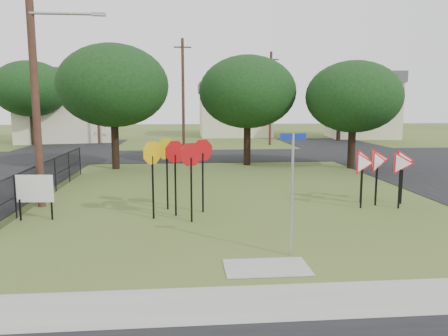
# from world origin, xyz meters

# --- Properties ---
(ground) EXTENTS (140.00, 140.00, 0.00)m
(ground) POSITION_xyz_m (0.00, 0.00, 0.00)
(ground) COLOR #3E551F
(sidewalk) EXTENTS (30.00, 1.60, 0.02)m
(sidewalk) POSITION_xyz_m (0.00, -4.20, 0.01)
(sidewalk) COLOR gray
(sidewalk) RESTS_ON ground
(planting_strip) EXTENTS (30.00, 0.80, 0.02)m
(planting_strip) POSITION_xyz_m (0.00, -5.40, 0.01)
(planting_strip) COLOR #3E551F
(planting_strip) RESTS_ON ground
(street_right) EXTENTS (8.00, 50.00, 0.02)m
(street_right) POSITION_xyz_m (12.00, 10.00, 0.01)
(street_right) COLOR black
(street_right) RESTS_ON ground
(street_far) EXTENTS (60.00, 8.00, 0.02)m
(street_far) POSITION_xyz_m (0.00, 20.00, 0.01)
(street_far) COLOR black
(street_far) RESTS_ON ground
(curb_pad) EXTENTS (2.00, 1.20, 0.02)m
(curb_pad) POSITION_xyz_m (0.00, -2.40, 0.01)
(curb_pad) COLOR gray
(curb_pad) RESTS_ON ground
(street_name_sign) EXTENTS (0.65, 0.06, 3.13)m
(street_name_sign) POSITION_xyz_m (0.77, -1.58, 1.78)
(street_name_sign) COLOR #9FA2A8
(street_name_sign) RESTS_ON ground
(stop_sign_cluster) EXTENTS (2.37, 2.04, 2.63)m
(stop_sign_cluster) POSITION_xyz_m (-2.15, 2.73, 1.94)
(stop_sign_cluster) COLOR black
(stop_sign_cluster) RESTS_ON ground
(yield_sign_cluster) EXTENTS (2.76, 1.66, 2.16)m
(yield_sign_cluster) POSITION_xyz_m (5.48, 3.66, 1.60)
(yield_sign_cluster) COLOR black
(yield_sign_cluster) RESTS_ON ground
(info_board) EXTENTS (1.22, 0.14, 1.52)m
(info_board) POSITION_xyz_m (-6.85, 2.51, 1.01)
(info_board) COLOR black
(info_board) RESTS_ON ground
(utility_pole_main) EXTENTS (3.55, 0.33, 10.00)m
(utility_pole_main) POSITION_xyz_m (-7.24, 4.50, 5.21)
(utility_pole_main) COLOR #482C21
(utility_pole_main) RESTS_ON ground
(far_pole_a) EXTENTS (1.40, 0.24, 9.00)m
(far_pole_a) POSITION_xyz_m (-2.00, 24.00, 4.60)
(far_pole_a) COLOR #482C21
(far_pole_a) RESTS_ON ground
(far_pole_b) EXTENTS (1.40, 0.24, 8.50)m
(far_pole_b) POSITION_xyz_m (6.00, 28.00, 4.35)
(far_pole_b) COLOR #482C21
(far_pole_b) RESTS_ON ground
(far_pole_c) EXTENTS (1.40, 0.24, 9.00)m
(far_pole_c) POSITION_xyz_m (-10.00, 30.00, 4.60)
(far_pole_c) COLOR #482C21
(far_pole_c) RESTS_ON ground
(fence_run) EXTENTS (0.05, 11.55, 1.50)m
(fence_run) POSITION_xyz_m (-7.60, 6.25, 0.78)
(fence_run) COLOR black
(fence_run) RESTS_ON ground
(house_left) EXTENTS (10.58, 8.88, 7.20)m
(house_left) POSITION_xyz_m (-14.00, 34.00, 3.65)
(house_left) COLOR beige
(house_left) RESTS_ON ground
(house_mid) EXTENTS (8.40, 8.40, 6.20)m
(house_mid) POSITION_xyz_m (4.00, 40.00, 3.15)
(house_mid) COLOR beige
(house_mid) RESTS_ON ground
(house_right) EXTENTS (8.30, 8.30, 7.20)m
(house_right) POSITION_xyz_m (18.00, 36.00, 3.65)
(house_right) COLOR beige
(house_right) RESTS_ON ground
(tree_near_left) EXTENTS (6.40, 6.40, 7.27)m
(tree_near_left) POSITION_xyz_m (-6.00, 14.00, 4.86)
(tree_near_left) COLOR black
(tree_near_left) RESTS_ON ground
(tree_near_mid) EXTENTS (6.00, 6.00, 6.80)m
(tree_near_mid) POSITION_xyz_m (2.00, 15.00, 4.54)
(tree_near_mid) COLOR black
(tree_near_mid) RESTS_ON ground
(tree_near_right) EXTENTS (5.60, 5.60, 6.33)m
(tree_near_right) POSITION_xyz_m (8.00, 13.00, 4.22)
(tree_near_right) COLOR black
(tree_near_right) RESTS_ON ground
(tree_far_left) EXTENTS (6.80, 6.80, 7.73)m
(tree_far_left) POSITION_xyz_m (-16.00, 30.00, 5.17)
(tree_far_left) COLOR black
(tree_far_left) RESTS_ON ground
(tree_far_right) EXTENTS (6.00, 6.00, 6.80)m
(tree_far_right) POSITION_xyz_m (14.00, 32.00, 4.54)
(tree_far_right) COLOR black
(tree_far_right) RESTS_ON ground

